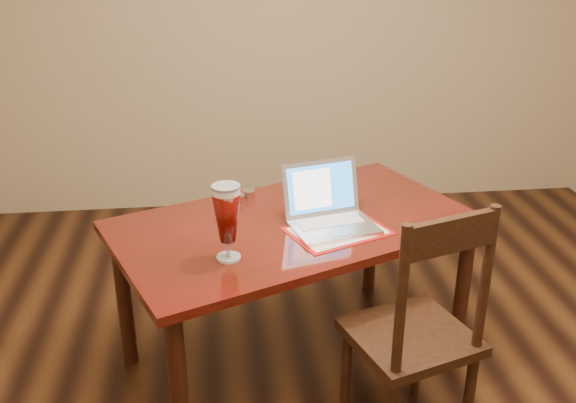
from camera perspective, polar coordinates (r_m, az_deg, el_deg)
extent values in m
cube|color=tan|center=(4.66, 0.94, 15.56)|extent=(4.50, 0.01, 2.70)
cube|color=#520E0A|center=(2.92, 0.61, -2.15)|extent=(1.82, 1.44, 0.04)
cylinder|color=black|center=(2.58, -9.69, -16.20)|extent=(0.07, 0.07, 0.71)
cylinder|color=black|center=(3.23, 15.21, -7.87)|extent=(0.07, 0.07, 0.71)
cylinder|color=black|center=(3.17, -14.36, -8.42)|extent=(0.07, 0.07, 0.71)
cylinder|color=black|center=(3.72, 7.42, -2.86)|extent=(0.07, 0.07, 0.71)
cube|color=#9D100E|center=(2.82, 4.44, -2.63)|extent=(0.50, 0.44, 0.00)
cube|color=silver|center=(2.82, 4.44, -2.60)|extent=(0.45, 0.39, 0.00)
cube|color=silver|center=(2.83, 4.14, -2.33)|extent=(0.41, 0.33, 0.02)
cube|color=silver|center=(2.87, 3.73, -1.76)|extent=(0.31, 0.18, 0.00)
cube|color=silver|center=(2.77, 4.74, -2.75)|extent=(0.10, 0.08, 0.00)
cube|color=silver|center=(2.91, 2.93, 1.22)|extent=(0.37, 0.16, 0.24)
cube|color=blue|center=(2.90, 2.98, 1.21)|extent=(0.32, 0.13, 0.20)
cube|color=white|center=(2.88, 2.20, 1.09)|extent=(0.19, 0.09, 0.17)
cylinder|color=silver|center=(2.60, -5.30, -4.97)|extent=(0.10, 0.10, 0.01)
cylinder|color=silver|center=(2.58, -5.33, -4.17)|extent=(0.02, 0.02, 0.07)
cylinder|color=beige|center=(2.48, -5.55, 0.95)|extent=(0.11, 0.11, 0.02)
cylinder|color=silver|center=(2.47, -5.56, 1.31)|extent=(0.11, 0.11, 0.01)
cylinder|color=silver|center=(3.11, -4.41, 0.27)|extent=(0.06, 0.06, 0.04)
cylinder|color=silver|center=(3.15, -3.50, 0.65)|extent=(0.06, 0.06, 0.04)
cube|color=#331B0E|center=(2.67, 10.80, -11.73)|extent=(0.57, 0.56, 0.04)
cylinder|color=#331B0E|center=(2.81, 15.76, -16.55)|extent=(0.04, 0.04, 0.45)
cylinder|color=#331B0E|center=(2.85, 5.18, -14.97)|extent=(0.04, 0.04, 0.45)
cylinder|color=#331B0E|center=(3.02, 11.49, -12.91)|extent=(0.04, 0.04, 0.45)
cylinder|color=#331B0E|center=(2.29, 10.03, -8.70)|extent=(0.04, 0.04, 0.59)
cylinder|color=#331B0E|center=(2.49, 17.16, -6.55)|extent=(0.04, 0.04, 0.59)
cube|color=#331B0E|center=(2.28, 14.28, -2.89)|extent=(0.36, 0.15, 0.13)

